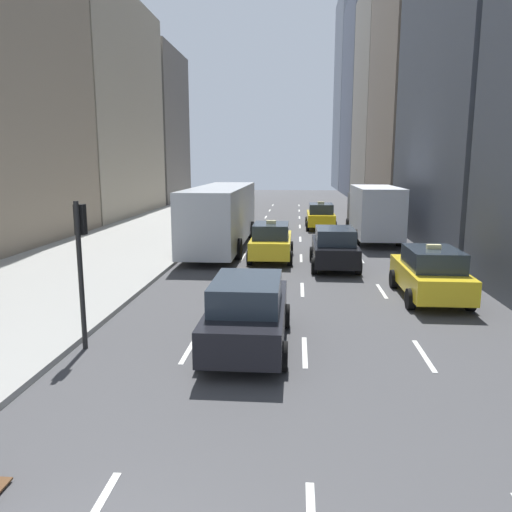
{
  "coord_description": "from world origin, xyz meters",
  "views": [
    {
      "loc": [
        2.36,
        -3.39,
        4.47
      ],
      "look_at": [
        0.95,
        13.89,
        1.22
      ],
      "focal_mm": 35.0,
      "sensor_mm": 36.0,
      "label": 1
    }
  ],
  "objects_px": {
    "traffic_light_pole": "(81,251)",
    "taxi_third": "(321,216)",
    "sedan_black_near": "(334,247)",
    "sedan_silver_behind": "(248,312)",
    "taxi_second": "(430,273)",
    "box_truck": "(373,211)",
    "city_bus": "(221,214)",
    "taxi_lead": "(271,241)"
  },
  "relations": [
    {
      "from": "traffic_light_pole",
      "to": "taxi_third",
      "type": "bearing_deg",
      "value": 73.74
    },
    {
      "from": "sedan_black_near",
      "to": "sedan_silver_behind",
      "type": "height_order",
      "value": "sedan_silver_behind"
    },
    {
      "from": "taxi_third",
      "to": "sedan_silver_behind",
      "type": "bearing_deg",
      "value": -97.01
    },
    {
      "from": "traffic_light_pole",
      "to": "taxi_second",
      "type": "bearing_deg",
      "value": 28.71
    },
    {
      "from": "taxi_second",
      "to": "box_truck",
      "type": "distance_m",
      "value": 13.0
    },
    {
      "from": "taxi_third",
      "to": "sedan_black_near",
      "type": "distance_m",
      "value": 13.08
    },
    {
      "from": "city_bus",
      "to": "traffic_light_pole",
      "type": "bearing_deg",
      "value": -94.39
    },
    {
      "from": "taxi_second",
      "to": "sedan_black_near",
      "type": "bearing_deg",
      "value": 120.09
    },
    {
      "from": "taxi_second",
      "to": "sedan_silver_behind",
      "type": "relative_size",
      "value": 0.94
    },
    {
      "from": "sedan_black_near",
      "to": "traffic_light_pole",
      "type": "distance_m",
      "value": 12.21
    },
    {
      "from": "sedan_black_near",
      "to": "box_truck",
      "type": "bearing_deg",
      "value": 71.02
    },
    {
      "from": "sedan_black_near",
      "to": "sedan_silver_behind",
      "type": "distance_m",
      "value": 10.1
    },
    {
      "from": "city_bus",
      "to": "box_truck",
      "type": "relative_size",
      "value": 1.38
    },
    {
      "from": "sedan_silver_behind",
      "to": "box_truck",
      "type": "height_order",
      "value": "box_truck"
    },
    {
      "from": "city_bus",
      "to": "traffic_light_pole",
      "type": "xyz_separation_m",
      "value": [
        -1.14,
        -14.82,
        0.62
      ]
    },
    {
      "from": "taxi_lead",
      "to": "taxi_third",
      "type": "xyz_separation_m",
      "value": [
        2.8,
        11.52,
        0.0
      ]
    },
    {
      "from": "sedan_black_near",
      "to": "taxi_second",
      "type": "bearing_deg",
      "value": -59.91
    },
    {
      "from": "taxi_lead",
      "to": "sedan_silver_behind",
      "type": "distance_m",
      "value": 11.26
    },
    {
      "from": "taxi_third",
      "to": "city_bus",
      "type": "relative_size",
      "value": 0.38
    },
    {
      "from": "taxi_third",
      "to": "city_bus",
      "type": "distance_m",
      "value": 10.08
    },
    {
      "from": "traffic_light_pole",
      "to": "box_truck",
      "type": "bearing_deg",
      "value": 62.32
    },
    {
      "from": "taxi_lead",
      "to": "sedan_black_near",
      "type": "distance_m",
      "value": 3.21
    },
    {
      "from": "taxi_second",
      "to": "taxi_third",
      "type": "xyz_separation_m",
      "value": [
        -2.8,
        17.91,
        0.0
      ]
    },
    {
      "from": "taxi_lead",
      "to": "box_truck",
      "type": "relative_size",
      "value": 0.52
    },
    {
      "from": "taxi_lead",
      "to": "taxi_second",
      "type": "relative_size",
      "value": 1.0
    },
    {
      "from": "taxi_lead",
      "to": "box_truck",
      "type": "xyz_separation_m",
      "value": [
        5.6,
        6.58,
        0.83
      ]
    },
    {
      "from": "taxi_lead",
      "to": "sedan_black_near",
      "type": "relative_size",
      "value": 0.99
    },
    {
      "from": "taxi_second",
      "to": "city_bus",
      "type": "bearing_deg",
      "value": 131.25
    },
    {
      "from": "taxi_third",
      "to": "traffic_light_pole",
      "type": "relative_size",
      "value": 1.22
    },
    {
      "from": "taxi_lead",
      "to": "city_bus",
      "type": "xyz_separation_m",
      "value": [
        -2.81,
        3.2,
        0.91
      ]
    },
    {
      "from": "sedan_black_near",
      "to": "traffic_light_pole",
      "type": "bearing_deg",
      "value": -123.86
    },
    {
      "from": "taxi_lead",
      "to": "traffic_light_pole",
      "type": "relative_size",
      "value": 1.22
    },
    {
      "from": "sedan_silver_behind",
      "to": "city_bus",
      "type": "xyz_separation_m",
      "value": [
        -2.81,
        14.46,
        0.89
      ]
    },
    {
      "from": "taxi_lead",
      "to": "city_bus",
      "type": "distance_m",
      "value": 4.36
    },
    {
      "from": "sedan_black_near",
      "to": "traffic_light_pole",
      "type": "xyz_separation_m",
      "value": [
        -6.75,
        -10.06,
        1.52
      ]
    },
    {
      "from": "box_truck",
      "to": "traffic_light_pole",
      "type": "bearing_deg",
      "value": -117.68
    },
    {
      "from": "taxi_third",
      "to": "box_truck",
      "type": "bearing_deg",
      "value": -60.45
    },
    {
      "from": "city_bus",
      "to": "traffic_light_pole",
      "type": "height_order",
      "value": "traffic_light_pole"
    },
    {
      "from": "sedan_silver_behind",
      "to": "taxi_second",
      "type": "bearing_deg",
      "value": 41.0
    },
    {
      "from": "sedan_silver_behind",
      "to": "traffic_light_pole",
      "type": "distance_m",
      "value": 4.25
    },
    {
      "from": "traffic_light_pole",
      "to": "sedan_black_near",
      "type": "bearing_deg",
      "value": 56.14
    },
    {
      "from": "city_bus",
      "to": "sedan_silver_behind",
      "type": "bearing_deg",
      "value": -79.0
    }
  ]
}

